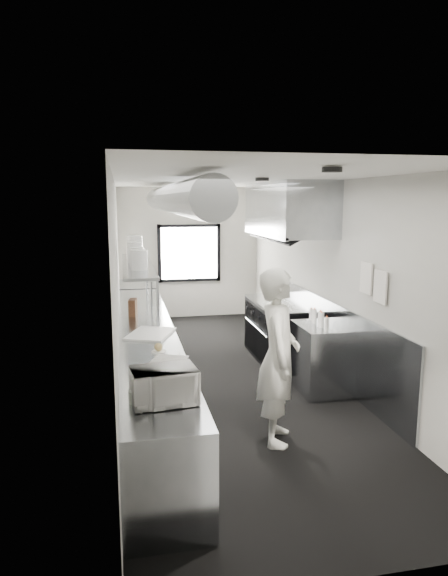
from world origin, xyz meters
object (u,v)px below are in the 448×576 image
line_cook (278,357)px  deli_tub_a (137,396)px  exhaust_hood (288,209)px  prep_counter (148,364)px  squeeze_bottle_c (320,319)px  squeeze_bottle_e (311,315)px  squeeze_bottle_a (327,324)px  plate_stack_b (137,257)px  deli_tub_b (142,378)px  plate_stack_d (135,248)px  squeeze_bottle_d (314,316)px  squeeze_bottle_b (321,320)px  pass_shelf (138,266)px  cutting_board (150,334)px  bottle_station (322,358)px  range (282,331)px  small_plate (159,352)px  plate_stack_c (135,252)px  plate_stack_a (139,260)px  far_work_table (138,306)px  microwave (164,386)px  knife_block (133,307)px

line_cook → deli_tub_a: size_ratio=12.67×
exhaust_hood → prep_counter: exhaust_hood is taller
squeeze_bottle_c → deli_tub_a: bearing=-139.3°
squeeze_bottle_e → squeeze_bottle_a: bearing=-91.9°
plate_stack_b → exhaust_hood: bearing=0.4°
deli_tub_b → squeeze_bottle_a: bearing=30.8°
plate_stack_d → squeeze_bottle_d: bearing=-42.9°
exhaust_hood → squeeze_bottle_b: size_ratio=11.10×
pass_shelf → cutting_board: (0.07, -1.71, -0.62)m
prep_counter → squeeze_bottle_b: bearing=-7.7°
plate_stack_b → squeeze_bottle_e: size_ratio=1.72×
bottle_station → deli_tub_b: size_ratio=5.85×
exhaust_hood → prep_counter: bearing=-151.9°
range → small_plate: (-2.11, -2.17, 0.44)m
cutting_board → plate_stack_b: bearing=93.9°
pass_shelf → squeeze_bottle_c: bearing=-36.9°
range → plate_stack_c: (-2.26, 0.41, 1.26)m
range → line_cook: (-0.91, -2.65, 0.46)m
exhaust_hood → prep_counter: (-2.25, -1.20, -1.94)m
pass_shelf → small_plate: 2.55m
pass_shelf → squeeze_bottle_e: 2.74m
bottle_station → line_cook: size_ratio=0.49×
deli_tub_b → plate_stack_a: 2.79m
deli_tub_a → plate_stack_c: size_ratio=0.45×
plate_stack_b → plate_stack_c: 0.43m
squeeze_bottle_d → far_work_table: bearing=120.5°
exhaust_hood → far_work_table: exhaust_hood is taller
bottle_station → deli_tub_b: (-2.44, -1.69, 0.50)m
prep_counter → squeeze_bottle_b: squeeze_bottle_b is taller
far_work_table → squeeze_bottle_c: 4.55m
pass_shelf → small_plate: bearing=-87.3°
small_plate → plate_stack_c: size_ratio=0.49×
deli_tub_b → squeeze_bottle_d: (2.36, 1.81, 0.04)m
range → squeeze_bottle_e: (0.06, -1.10, 0.51)m
microwave → squeeze_bottle_a: bearing=33.4°
plate_stack_d → squeeze_bottle_a: bearing=-47.8°
small_plate → cutting_board: (-0.04, 0.76, 0.00)m
plate_stack_c → squeeze_bottle_e: (2.32, -1.51, -0.75)m
prep_counter → pass_shelf: size_ratio=2.00×
bottle_station → plate_stack_d: 3.52m
exhaust_hood → microwave: 4.41m
pass_shelf → far_work_table: size_ratio=2.50×
cutting_board → microwave: bearing=-90.4°
line_cook → squeeze_bottle_d: 1.67m
bottle_station → squeeze_bottle_e: 0.61m
bottle_station → deli_tub_a: (-2.50, -2.11, 0.50)m
prep_counter → knife_block: bearing=99.6°
plate_stack_a → squeeze_bottle_b: 2.62m
pass_shelf → deli_tub_b: size_ratio=19.49×
range → small_plate: bearing=-134.3°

